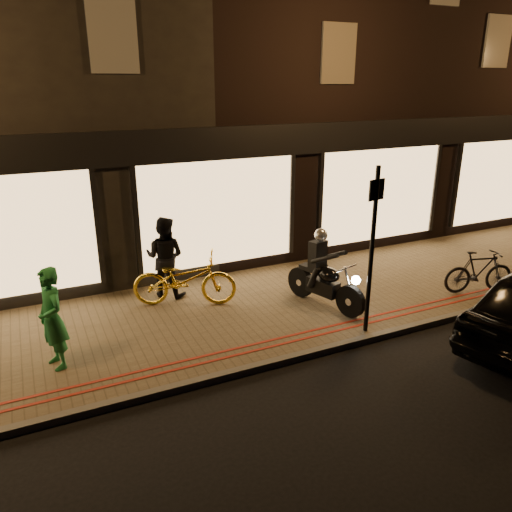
{
  "coord_description": "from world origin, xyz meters",
  "views": [
    {
      "loc": [
        -3.9,
        -6.25,
        4.43
      ],
      "look_at": [
        0.14,
        2.28,
        1.1
      ],
      "focal_mm": 35.0,
      "sensor_mm": 36.0,
      "label": 1
    }
  ],
  "objects": [
    {
      "name": "ground",
      "position": [
        0.0,
        0.0,
        0.0
      ],
      "size": [
        90.0,
        90.0,
        0.0
      ],
      "primitive_type": "plane",
      "color": "black",
      "rests_on": "ground"
    },
    {
      "name": "kerb_stone",
      "position": [
        0.0,
        0.05,
        0.06
      ],
      "size": [
        50.0,
        0.14,
        0.12
      ],
      "primitive_type": "cube",
      "color": "#59544C",
      "rests_on": "ground"
    },
    {
      "name": "motorcycle",
      "position": [
        1.27,
        1.51,
        0.73
      ],
      "size": [
        0.77,
        1.89,
        1.59
      ],
      "rotation": [
        0.0,
        0.0,
        0.29
      ],
      "color": "black",
      "rests_on": "sidewalk"
    },
    {
      "name": "person_dark",
      "position": [
        -1.45,
        3.35,
        0.98
      ],
      "size": [
        1.06,
        1.02,
        1.71
      ],
      "primitive_type": "imported",
      "rotation": [
        0.0,
        0.0,
        2.49
      ],
      "color": "black",
      "rests_on": "sidewalk"
    },
    {
      "name": "bicycle_dark",
      "position": [
        4.63,
        0.66,
        0.59
      ],
      "size": [
        1.61,
        0.85,
        0.93
      ],
      "primitive_type": "imported",
      "rotation": [
        0.0,
        0.0,
        1.29
      ],
      "color": "black",
      "rests_on": "sidewalk"
    },
    {
      "name": "red_kerb_lines",
      "position": [
        0.0,
        0.55,
        0.12
      ],
      "size": [
        50.0,
        0.26,
        0.01
      ],
      "color": "maroon",
      "rests_on": "sidewalk"
    },
    {
      "name": "sidewalk",
      "position": [
        0.0,
        2.0,
        0.06
      ],
      "size": [
        50.0,
        4.0,
        0.12
      ],
      "primitive_type": "cube",
      "color": "brown",
      "rests_on": "ground"
    },
    {
      "name": "person_green",
      "position": [
        -3.78,
        1.38,
        0.95
      ],
      "size": [
        0.57,
        0.7,
        1.66
      ],
      "primitive_type": "imported",
      "rotation": [
        0.0,
        0.0,
        -1.25
      ],
      "color": "#217B3A",
      "rests_on": "sidewalk"
    },
    {
      "name": "building_row",
      "position": [
        -0.0,
        8.99,
        4.25
      ],
      "size": [
        48.0,
        10.11,
        8.5
      ],
      "color": "black",
      "rests_on": "ground"
    },
    {
      "name": "sign_post",
      "position": [
        1.39,
        0.25,
        1.8
      ],
      "size": [
        0.35,
        0.1,
        3.0
      ],
      "rotation": [
        0.0,
        0.0,
        0.2
      ],
      "color": "black",
      "rests_on": "sidewalk"
    },
    {
      "name": "bicycle_gold",
      "position": [
        -1.23,
        2.74,
        0.66
      ],
      "size": [
        2.18,
        1.48,
        1.09
      ],
      "primitive_type": "imported",
      "rotation": [
        0.0,
        0.0,
        1.16
      ],
      "color": "gold",
      "rests_on": "sidewalk"
    }
  ]
}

